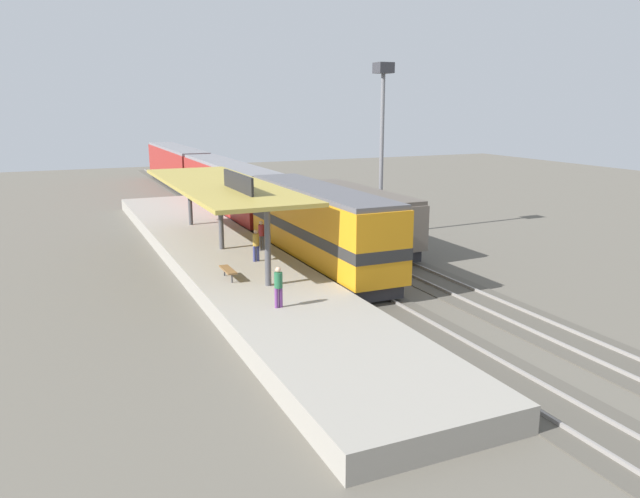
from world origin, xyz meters
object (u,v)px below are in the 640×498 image
object	(u,v)px
platform_bench	(228,270)
person_waiting	(261,234)
light_mast	(382,113)
person_walking	(256,244)
passenger_carriage_front	(229,189)
person_boarding	(278,285)
freight_car	(358,216)
passenger_carriage_rear	(177,166)
locomotive	(319,227)

from	to	relation	value
platform_bench	person_waiting	distance (m)	6.03
light_mast	person_walking	size ratio (longest dim) A/B	6.84
passenger_carriage_front	person_boarding	xyz separation A→B (m)	(-5.26, -25.75, -0.46)
light_mast	person_waiting	xyz separation A→B (m)	(-10.43, -4.83, -6.54)
passenger_carriage_front	person_walking	bearing A→B (deg)	-101.52
person_walking	person_boarding	size ratio (longest dim) A/B	1.00
freight_car	person_waiting	size ratio (longest dim) A/B	7.02
passenger_carriage_rear	person_boarding	xyz separation A→B (m)	(-5.26, -46.55, -0.46)
platform_bench	freight_car	xyz separation A→B (m)	(10.60, 7.11, 0.63)
passenger_carriage_front	freight_car	distance (m)	14.50
platform_bench	freight_car	world-z (taller)	freight_car
platform_bench	locomotive	distance (m)	6.73
light_mast	person_waiting	size ratio (longest dim) A/B	6.84
platform_bench	passenger_carriage_front	world-z (taller)	passenger_carriage_front
passenger_carriage_front	light_mast	distance (m)	14.83
passenger_carriage_front	person_waiting	bearing A→B (deg)	-99.42
freight_car	person_boarding	bearing A→B (deg)	-129.39
passenger_carriage_rear	person_boarding	size ratio (longest dim) A/B	11.70
locomotive	light_mast	size ratio (longest dim) A/B	1.23
passenger_carriage_front	passenger_carriage_rear	bearing A→B (deg)	90.00
passenger_carriage_front	passenger_carriage_rear	distance (m)	20.80
locomotive	person_walking	distance (m)	3.74
passenger_carriage_rear	light_mast	size ratio (longest dim) A/B	1.71
passenger_carriage_front	light_mast	bearing A→B (deg)	-54.78
platform_bench	locomotive	size ratio (longest dim) A/B	0.12
person_waiting	person_walking	xyz separation A→B (m)	(-1.06, -2.26, 0.00)
freight_car	passenger_carriage_front	bearing A→B (deg)	108.51
light_mast	person_boarding	world-z (taller)	light_mast
passenger_carriage_front	passenger_carriage_rear	xyz separation A→B (m)	(0.00, 20.80, 0.00)
locomotive	light_mast	xyz separation A→B (m)	(7.80, 6.95, 5.99)
locomotive	passenger_carriage_front	size ratio (longest dim) A/B	0.72
person_boarding	platform_bench	bearing A→B (deg)	98.56
platform_bench	person_boarding	xyz separation A→B (m)	(0.74, -4.90, 0.51)
platform_bench	person_boarding	distance (m)	4.98
locomotive	platform_bench	bearing A→B (deg)	-154.57
passenger_carriage_rear	person_walking	distance (m)	39.11
person_boarding	locomotive	bearing A→B (deg)	55.83
locomotive	passenger_carriage_front	distance (m)	18.00
locomotive	light_mast	world-z (taller)	light_mast
passenger_carriage_front	person_waiting	size ratio (longest dim) A/B	11.70
person_walking	locomotive	bearing A→B (deg)	2.10
light_mast	person_walking	xyz separation A→B (m)	(-11.50, -7.09, -6.54)
freight_car	light_mast	size ratio (longest dim) A/B	1.03
locomotive	freight_car	world-z (taller)	locomotive
platform_bench	passenger_carriage_rear	world-z (taller)	passenger_carriage_rear
passenger_carriage_front	person_waiting	distance (m)	16.10
passenger_carriage_rear	light_mast	distance (m)	33.35
person_waiting	person_boarding	size ratio (longest dim) A/B	1.00
locomotive	freight_car	xyz separation A→B (m)	(4.60, 4.26, -0.44)
platform_bench	passenger_carriage_front	xyz separation A→B (m)	(6.00, 20.85, 0.97)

